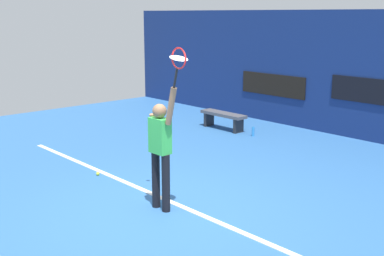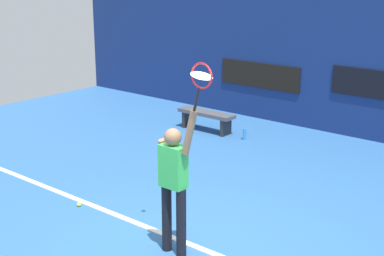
{
  "view_description": "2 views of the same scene",
  "coord_description": "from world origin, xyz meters",
  "px_view_note": "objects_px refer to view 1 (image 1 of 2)",
  "views": [
    {
      "loc": [
        5.76,
        -4.54,
        3.02
      ],
      "look_at": [
        -0.12,
        0.76,
        1.19
      ],
      "focal_mm": 46.48,
      "sensor_mm": 36.0,
      "label": 1
    },
    {
      "loc": [
        4.5,
        -5.0,
        3.64
      ],
      "look_at": [
        -0.21,
        0.59,
        1.55
      ],
      "focal_mm": 53.75,
      "sensor_mm": 36.0,
      "label": 2
    }
  ],
  "objects_px": {
    "tennis_racket": "(178,61)",
    "spare_ball": "(98,174)",
    "water_bottle": "(253,132)",
    "court_bench": "(223,117)",
    "tennis_player": "(161,147)"
  },
  "relations": [
    {
      "from": "tennis_racket",
      "to": "spare_ball",
      "type": "relative_size",
      "value": 9.21
    },
    {
      "from": "tennis_racket",
      "to": "court_bench",
      "type": "bearing_deg",
      "value": 128.08
    },
    {
      "from": "spare_ball",
      "to": "water_bottle",
      "type": "bearing_deg",
      "value": 90.93
    },
    {
      "from": "tennis_player",
      "to": "court_bench",
      "type": "relative_size",
      "value": 1.42
    },
    {
      "from": "tennis_player",
      "to": "water_bottle",
      "type": "relative_size",
      "value": 8.26
    },
    {
      "from": "tennis_player",
      "to": "water_bottle",
      "type": "xyz_separation_m",
      "value": [
        -2.19,
        4.7,
        -0.89
      ]
    },
    {
      "from": "tennis_racket",
      "to": "court_bench",
      "type": "xyz_separation_m",
      "value": [
        -3.69,
        4.71,
        -2.03
      ]
    },
    {
      "from": "tennis_racket",
      "to": "water_bottle",
      "type": "bearing_deg",
      "value": 119.22
    },
    {
      "from": "court_bench",
      "to": "tennis_player",
      "type": "bearing_deg",
      "value": -55.37
    },
    {
      "from": "court_bench",
      "to": "spare_ball",
      "type": "distance_m",
      "value": 4.71
    },
    {
      "from": "tennis_player",
      "to": "tennis_racket",
      "type": "distance_m",
      "value": 1.43
    },
    {
      "from": "tennis_racket",
      "to": "spare_ball",
      "type": "height_order",
      "value": "tennis_racket"
    },
    {
      "from": "tennis_racket",
      "to": "tennis_player",
      "type": "bearing_deg",
      "value": 179.45
    },
    {
      "from": "tennis_player",
      "to": "spare_ball",
      "type": "bearing_deg",
      "value": 176.27
    },
    {
      "from": "tennis_player",
      "to": "tennis_racket",
      "type": "relative_size",
      "value": 3.17
    }
  ]
}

